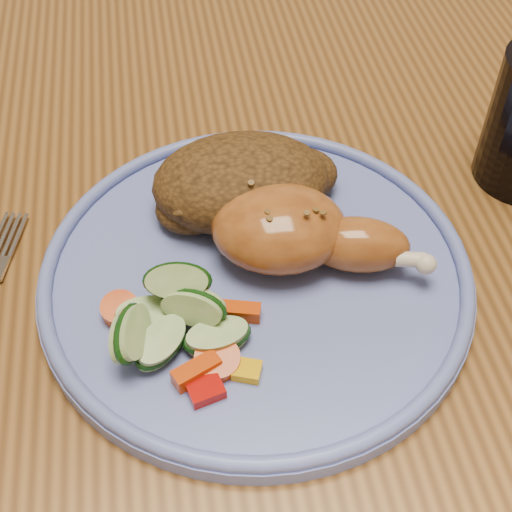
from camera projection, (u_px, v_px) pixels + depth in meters
name	position (u px, v px, depth m)	size (l,w,h in m)	color
dining_table	(257.00, 248.00, 0.63)	(0.90, 1.40, 0.75)	brown
chair_far	(196.00, 40.00, 1.16)	(0.42, 0.42, 0.91)	#4C2D16
plate	(256.00, 276.00, 0.49)	(0.29, 0.29, 0.01)	#5A69B5
plate_rim	(256.00, 266.00, 0.48)	(0.29, 0.29, 0.01)	#5A69B5
chicken_leg	(298.00, 232.00, 0.48)	(0.15, 0.09, 0.05)	#9F5721
rice_pilaf	(245.00, 183.00, 0.51)	(0.14, 0.09, 0.06)	#4E3113
vegetable_pile	(175.00, 324.00, 0.44)	(0.10, 0.10, 0.05)	#A50A05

